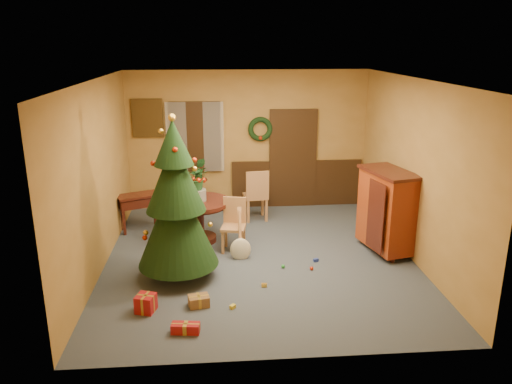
{
  "coord_description": "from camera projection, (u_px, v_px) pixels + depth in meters",
  "views": [
    {
      "loc": [
        -0.67,
        -7.57,
        3.46
      ],
      "look_at": [
        -0.02,
        0.4,
        1.03
      ],
      "focal_mm": 35.0,
      "sensor_mm": 36.0,
      "label": 1
    }
  ],
  "objects": [
    {
      "name": "gift_a",
      "position": [
        199.0,
        301.0,
        6.77
      ],
      "size": [
        0.31,
        0.25,
        0.15
      ],
      "color": "brown",
      "rests_on": "floor"
    },
    {
      "name": "chair_far",
      "position": [
        256.0,
        194.0,
        9.85
      ],
      "size": [
        0.5,
        0.5,
        1.04
      ],
      "color": "olive",
      "rests_on": "floor"
    },
    {
      "name": "centerpiece_plant",
      "position": [
        198.0,
        178.0,
        8.64
      ],
      "size": [
        0.39,
        0.33,
        0.43
      ],
      "primitive_type": "imported",
      "color": "#1E4C23",
      "rests_on": "urn"
    },
    {
      "name": "guitar",
      "position": [
        240.0,
        236.0,
        8.13
      ],
      "size": [
        0.45,
        0.59,
        0.79
      ],
      "primitive_type": null,
      "rotation": [
        -0.49,
        0.0,
        -0.23
      ],
      "color": "beige",
      "rests_on": "floor"
    },
    {
      "name": "gift_c",
      "position": [
        174.0,
        255.0,
        8.22
      ],
      "size": [
        0.33,
        0.3,
        0.15
      ],
      "color": "brown",
      "rests_on": "floor"
    },
    {
      "name": "dining_table",
      "position": [
        199.0,
        213.0,
        8.83
      ],
      "size": [
        1.11,
        1.11,
        0.76
      ],
      "color": "black",
      "rests_on": "floor"
    },
    {
      "name": "urn",
      "position": [
        198.0,
        195.0,
        8.73
      ],
      "size": [
        0.28,
        0.28,
        0.2
      ],
      "primitive_type": "cylinder",
      "color": "slate",
      "rests_on": "dining_table"
    },
    {
      "name": "toy_b",
      "position": [
        283.0,
        266.0,
        7.9
      ],
      "size": [
        0.06,
        0.06,
        0.06
      ],
      "primitive_type": "sphere",
      "color": "green",
      "rests_on": "floor"
    },
    {
      "name": "christmas_tree",
      "position": [
        176.0,
        203.0,
        7.29
      ],
      "size": [
        1.21,
        1.21,
        2.49
      ],
      "color": "#382111",
      "rests_on": "floor"
    },
    {
      "name": "stand_plant",
      "position": [
        200.0,
        169.0,
        10.02
      ],
      "size": [
        0.25,
        0.21,
        0.44
      ],
      "primitive_type": "imported",
      "rotation": [
        0.0,
        0.0,
        -0.06
      ],
      "color": "#19471E",
      "rests_on": "plant_stand"
    },
    {
      "name": "toy_d",
      "position": [
        312.0,
        268.0,
        7.83
      ],
      "size": [
        0.06,
        0.06,
        0.06
      ],
      "primitive_type": "sphere",
      "color": "red",
      "rests_on": "floor"
    },
    {
      "name": "toy_c",
      "position": [
        233.0,
        307.0,
        6.71
      ],
      "size": [
        0.09,
        0.09,
        0.05
      ],
      "primitive_type": "cube",
      "rotation": [
        0.0,
        0.0,
        0.84
      ],
      "color": "gold",
      "rests_on": "floor"
    },
    {
      "name": "toy_a",
      "position": [
        316.0,
        260.0,
        8.14
      ],
      "size": [
        0.09,
        0.08,
        0.05
      ],
      "primitive_type": "cube",
      "rotation": [
        0.0,
        0.0,
        0.41
      ],
      "color": "navy",
      "rests_on": "floor"
    },
    {
      "name": "gift_d",
      "position": [
        186.0,
        328.0,
        6.15
      ],
      "size": [
        0.36,
        0.18,
        0.12
      ],
      "color": "#A01518",
      "rests_on": "floor"
    },
    {
      "name": "room_envelope",
      "position": [
        258.0,
        156.0,
        10.54
      ],
      "size": [
        5.5,
        5.5,
        5.5
      ],
      "color": "#343B4B",
      "rests_on": "ground"
    },
    {
      "name": "gift_b",
      "position": [
        146.0,
        303.0,
        6.62
      ],
      "size": [
        0.29,
        0.29,
        0.24
      ],
      "color": "#A01518",
      "rests_on": "floor"
    },
    {
      "name": "sideboard",
      "position": [
        387.0,
        209.0,
        8.33
      ],
      "size": [
        0.83,
        1.22,
        1.43
      ],
      "color": "#501109",
      "rests_on": "floor"
    },
    {
      "name": "plant_stand",
      "position": [
        200.0,
        193.0,
        10.17
      ],
      "size": [
        0.3,
        0.3,
        0.77
      ],
      "color": "black",
      "rests_on": "floor"
    },
    {
      "name": "writing_desk",
      "position": [
        139.0,
        203.0,
        9.38
      ],
      "size": [
        0.88,
        0.67,
        0.7
      ],
      "color": "black",
      "rests_on": "floor"
    },
    {
      "name": "chair_near",
      "position": [
        234.0,
        222.0,
        8.5
      ],
      "size": [
        0.46,
        0.46,
        0.91
      ],
      "color": "olive",
      "rests_on": "floor"
    },
    {
      "name": "toy_e",
      "position": [
        264.0,
        285.0,
        7.3
      ],
      "size": [
        0.08,
        0.05,
        0.05
      ],
      "primitive_type": "cube",
      "rotation": [
        0.0,
        0.0,
        -0.04
      ],
      "color": "gold",
      "rests_on": "floor"
    }
  ]
}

